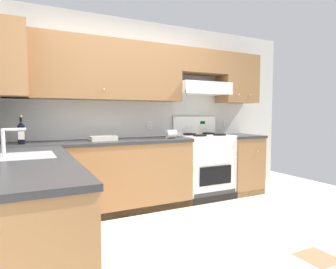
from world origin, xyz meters
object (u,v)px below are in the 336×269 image
(bowl, at_px, (103,139))
(stove, at_px, (204,165))
(paper_towel_roll, at_px, (171,134))
(wine_bottle, at_px, (21,132))

(bowl, bearing_deg, stove, 0.33)
(stove, distance_m, paper_towel_roll, 0.78)
(wine_bottle, bearing_deg, bowl, 2.03)
(stove, relative_size, paper_towel_roll, 9.33)
(stove, height_order, bowl, stove)
(wine_bottle, height_order, bowl, wine_bottle)
(paper_towel_roll, bearing_deg, bowl, 174.96)
(stove, distance_m, wine_bottle, 2.48)
(wine_bottle, distance_m, paper_towel_roll, 1.82)
(wine_bottle, bearing_deg, stove, 0.97)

